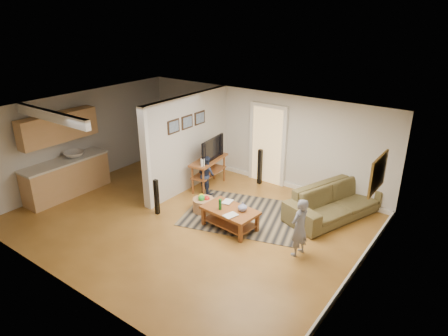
{
  "coord_description": "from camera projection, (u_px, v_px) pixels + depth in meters",
  "views": [
    {
      "loc": [
        5.37,
        -6.0,
        4.56
      ],
      "look_at": [
        0.36,
        0.86,
        1.1
      ],
      "focal_mm": 32.0,
      "sensor_mm": 36.0,
      "label": 1
    }
  ],
  "objects": [
    {
      "name": "toddler",
      "position": [
        207.0,
        192.0,
        10.51
      ],
      "size": [
        0.58,
        0.5,
        1.03
      ],
      "primitive_type": "imported",
      "rotation": [
        0.0,
        0.0,
        2.9
      ],
      "color": "#1E2740",
      "rests_on": "ground"
    },
    {
      "name": "coffee_table",
      "position": [
        231.0,
        213.0,
        8.68
      ],
      "size": [
        1.27,
        0.81,
        0.71
      ],
      "rotation": [
        0.0,
        0.0,
        -0.09
      ],
      "color": "brown",
      "rests_on": "ground"
    },
    {
      "name": "tv_console",
      "position": [
        209.0,
        162.0,
        10.53
      ],
      "size": [
        0.65,
        1.34,
        1.11
      ],
      "rotation": [
        0.0,
        0.0,
        0.14
      ],
      "color": "brown",
      "rests_on": "ground"
    },
    {
      "name": "area_rug",
      "position": [
        246.0,
        215.0,
        9.37
      ],
      "size": [
        3.21,
        2.71,
        0.01
      ],
      "primitive_type": "cube",
      "rotation": [
        0.0,
        0.0,
        0.29
      ],
      "color": "black",
      "rests_on": "ground"
    },
    {
      "name": "child",
      "position": [
        297.0,
        254.0,
        7.91
      ],
      "size": [
        0.37,
        0.48,
        1.2
      ],
      "primitive_type": "imported",
      "rotation": [
        0.0,
        0.0,
        -1.76
      ],
      "color": "slate",
      "rests_on": "ground"
    },
    {
      "name": "ground",
      "position": [
        189.0,
        220.0,
        9.14
      ],
      "size": [
        7.5,
        7.5,
        0.0
      ],
      "primitive_type": "plane",
      "color": "brown",
      "rests_on": "ground"
    },
    {
      "name": "sofa",
      "position": [
        335.0,
        215.0,
        9.37
      ],
      "size": [
        1.79,
        2.71,
        0.74
      ],
      "primitive_type": "imported",
      "rotation": [
        0.0,
        0.0,
        1.22
      ],
      "color": "#4E4627",
      "rests_on": "ground"
    },
    {
      "name": "speaker_right",
      "position": [
        260.0,
        167.0,
        10.85
      ],
      "size": [
        0.11,
        0.11,
        0.99
      ],
      "primitive_type": "cube",
      "rotation": [
        0.0,
        0.0,
        -0.07
      ],
      "color": "black",
      "rests_on": "ground"
    },
    {
      "name": "toy_basket",
      "position": [
        203.0,
        204.0,
        9.48
      ],
      "size": [
        0.5,
        0.5,
        0.45
      ],
      "color": "#9C6D43",
      "rests_on": "ground"
    },
    {
      "name": "room_shell",
      "position": [
        165.0,
        146.0,
        9.49
      ],
      "size": [
        7.54,
        6.02,
        2.52
      ],
      "color": "beige",
      "rests_on": "ground"
    },
    {
      "name": "speaker_left",
      "position": [
        157.0,
        197.0,
        9.27
      ],
      "size": [
        0.09,
        0.09,
        0.87
      ],
      "primitive_type": "cube",
      "rotation": [
        0.0,
        0.0,
        0.08
      ],
      "color": "black",
      "rests_on": "ground"
    }
  ]
}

